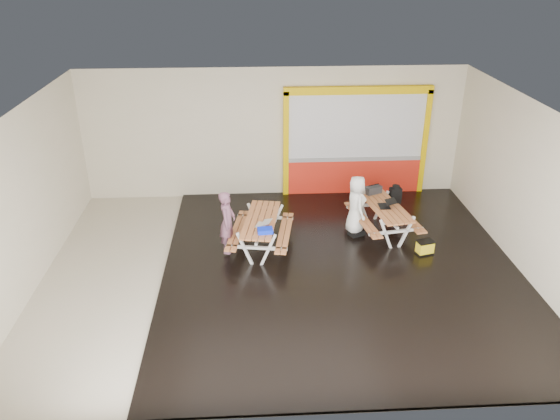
{
  "coord_description": "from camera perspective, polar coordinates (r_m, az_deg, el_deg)",
  "views": [
    {
      "loc": [
        -0.62,
        -9.88,
        6.2
      ],
      "look_at": [
        0.0,
        0.9,
        1.0
      ],
      "focal_mm": 35.05,
      "sensor_mm": 36.0,
      "label": 1
    }
  ],
  "objects": [
    {
      "name": "dark_case",
      "position": [
        13.06,
        7.96,
        -2.32
      ],
      "size": [
        0.42,
        0.38,
        0.13
      ],
      "primitive_type": "cube",
      "rotation": [
        0.0,
        0.0,
        0.45
      ],
      "color": "black",
      "rests_on": "deck"
    },
    {
      "name": "person_right",
      "position": [
        12.83,
        7.95,
        0.56
      ],
      "size": [
        0.54,
        0.74,
        1.4
      ],
      "primitive_type": "imported",
      "rotation": [
        0.0,
        0.0,
        1.72
      ],
      "color": "white",
      "rests_on": "deck"
    },
    {
      "name": "fluke_bag",
      "position": [
        12.54,
        14.88,
        -3.81
      ],
      "size": [
        0.42,
        0.32,
        0.32
      ],
      "color": "black",
      "rests_on": "deck"
    },
    {
      "name": "picnic_table_right",
      "position": [
        13.06,
        10.8,
        -0.23
      ],
      "size": [
        1.6,
        2.11,
        0.77
      ],
      "color": "#B36B3C",
      "rests_on": "deck"
    },
    {
      "name": "blue_pouch",
      "position": [
        11.51,
        -1.56,
        -2.15
      ],
      "size": [
        0.33,
        0.25,
        0.09
      ],
      "primitive_type": "cube",
      "rotation": [
        0.0,
        0.0,
        0.08
      ],
      "color": "#0B27EE",
      "rests_on": "picnic_table_left"
    },
    {
      "name": "backpack",
      "position": [
        13.79,
        11.94,
        1.62
      ],
      "size": [
        0.3,
        0.21,
        0.47
      ],
      "color": "black",
      "rests_on": "picnic_table_right"
    },
    {
      "name": "kiosk",
      "position": [
        14.88,
        7.87,
        6.82
      ],
      "size": [
        3.88,
        0.16,
        3.0
      ],
      "color": "red",
      "rests_on": "room"
    },
    {
      "name": "person_left",
      "position": [
        11.94,
        -5.51,
        -1.26
      ],
      "size": [
        0.45,
        0.58,
        1.42
      ],
      "primitive_type": "imported",
      "rotation": [
        0.0,
        0.0,
        1.35
      ],
      "color": "#764A60",
      "rests_on": "deck"
    },
    {
      "name": "deck",
      "position": [
        11.8,
        6.36,
        -6.02
      ],
      "size": [
        7.5,
        7.98,
        0.05
      ],
      "primitive_type": "cube",
      "color": "black",
      "rests_on": "room"
    },
    {
      "name": "room",
      "position": [
        10.85,
        0.27,
        1.51
      ],
      "size": [
        10.02,
        8.02,
        3.52
      ],
      "color": "beige",
      "rests_on": "ground"
    },
    {
      "name": "laptop_right",
      "position": [
        12.91,
        11.07,
        0.57
      ],
      "size": [
        0.39,
        0.34,
        0.16
      ],
      "color": "black",
      "rests_on": "picnic_table_right"
    },
    {
      "name": "toolbox",
      "position": [
        13.54,
        9.7,
        2.1
      ],
      "size": [
        0.45,
        0.35,
        0.23
      ],
      "color": "black",
      "rests_on": "picnic_table_right"
    },
    {
      "name": "laptop_left",
      "position": [
        11.79,
        -1.77,
        -1.45
      ],
      "size": [
        0.4,
        0.38,
        0.14
      ],
      "color": "silver",
      "rests_on": "picnic_table_left"
    },
    {
      "name": "picnic_table_left",
      "position": [
        12.19,
        -2.0,
        -1.7
      ],
      "size": [
        1.6,
        2.11,
        0.77
      ],
      "color": "#B36B3C",
      "rests_on": "deck"
    }
  ]
}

